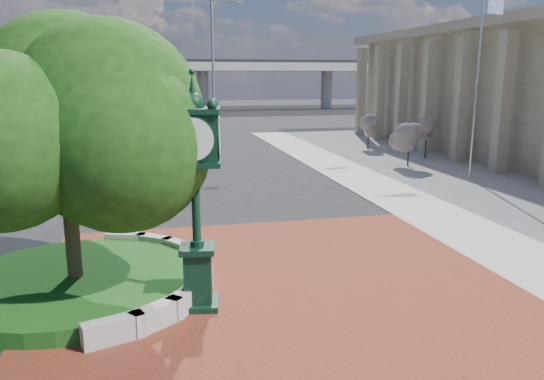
{
  "coord_description": "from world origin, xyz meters",
  "views": [
    {
      "loc": [
        -2.96,
        -13.29,
        5.32
      ],
      "look_at": [
        0.39,
        1.5,
        2.02
      ],
      "focal_mm": 35.0,
      "sensor_mm": 36.0,
      "label": 1
    }
  ],
  "objects_px": {
    "street_lamp_near": "(216,64)",
    "flagpole_b": "(477,84)",
    "post_clock": "(195,184)",
    "parked_car": "(211,121)",
    "street_lamp_far": "(184,78)"
  },
  "relations": [
    {
      "from": "flagpole_b",
      "to": "street_lamp_far",
      "type": "relative_size",
      "value": 1.12
    },
    {
      "from": "post_clock",
      "to": "street_lamp_far",
      "type": "height_order",
      "value": "street_lamp_far"
    },
    {
      "from": "parked_car",
      "to": "street_lamp_near",
      "type": "bearing_deg",
      "value": -86.12
    },
    {
      "from": "parked_car",
      "to": "street_lamp_near",
      "type": "relative_size",
      "value": 0.44
    },
    {
      "from": "flagpole_b",
      "to": "street_lamp_near",
      "type": "height_order",
      "value": "street_lamp_near"
    },
    {
      "from": "post_clock",
      "to": "parked_car",
      "type": "height_order",
      "value": "post_clock"
    },
    {
      "from": "parked_car",
      "to": "post_clock",
      "type": "bearing_deg",
      "value": -88.37
    },
    {
      "from": "street_lamp_near",
      "to": "flagpole_b",
      "type": "bearing_deg",
      "value": -50.32
    },
    {
      "from": "flagpole_b",
      "to": "street_lamp_near",
      "type": "relative_size",
      "value": 0.91
    },
    {
      "from": "flagpole_b",
      "to": "street_lamp_near",
      "type": "distance_m",
      "value": 17.89
    },
    {
      "from": "street_lamp_near",
      "to": "street_lamp_far",
      "type": "height_order",
      "value": "street_lamp_near"
    },
    {
      "from": "post_clock",
      "to": "flagpole_b",
      "type": "height_order",
      "value": "flagpole_b"
    },
    {
      "from": "post_clock",
      "to": "street_lamp_near",
      "type": "xyz_separation_m",
      "value": [
        3.73,
        26.25,
        3.14
      ]
    },
    {
      "from": "post_clock",
      "to": "parked_car",
      "type": "xyz_separation_m",
      "value": [
        4.95,
        41.7,
        -2.18
      ]
    },
    {
      "from": "post_clock",
      "to": "street_lamp_near",
      "type": "bearing_deg",
      "value": 81.91
    }
  ]
}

